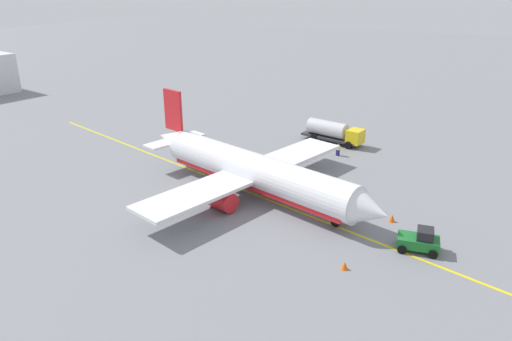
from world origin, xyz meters
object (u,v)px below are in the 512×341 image
object	(u,v)px
fuel_tanker	(333,131)
refueling_worker	(338,150)
safety_cone_nose	(392,218)
airplane	(253,171)
pushback_tug	(420,240)
safety_cone_wingtip	(345,265)

from	to	relation	value
fuel_tanker	refueling_worker	bearing A→B (deg)	-68.07
safety_cone_nose	airplane	bearing A→B (deg)	178.31
fuel_tanker	pushback_tug	distance (m)	30.86
fuel_tanker	safety_cone_wingtip	size ratio (longest dim) A/B	14.15
airplane	refueling_worker	bearing A→B (deg)	71.36
airplane	pushback_tug	distance (m)	19.32
fuel_tanker	pushback_tug	size ratio (longest dim) A/B	2.61
fuel_tanker	safety_cone_nose	world-z (taller)	fuel_tanker
pushback_tug	refueling_worker	distance (m)	25.16
pushback_tug	refueling_worker	xyz separation A→B (m)	(-13.01, 21.53, -0.19)
refueling_worker	safety_cone_wingtip	bearing A→B (deg)	-74.25
airplane	fuel_tanker	size ratio (longest dim) A/B	3.35
safety_cone_wingtip	refueling_worker	bearing A→B (deg)	105.75
airplane	fuel_tanker	distance (m)	22.05
fuel_tanker	refueling_worker	distance (m)	5.82
safety_cone_nose	safety_cone_wingtip	distance (m)	10.52
airplane	pushback_tug	xyz separation A→B (m)	(18.55, -5.11, -1.76)
safety_cone_nose	safety_cone_wingtip	bearing A→B (deg)	-102.65
pushback_tug	safety_cone_wingtip	xyz separation A→B (m)	(-5.35, -5.62, -0.66)
pushback_tug	safety_cone_nose	distance (m)	5.60
fuel_tanker	safety_cone_nose	xyz separation A→B (m)	(12.11, -22.22, -1.35)
refueling_worker	safety_cone_nose	bearing A→B (deg)	-59.46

